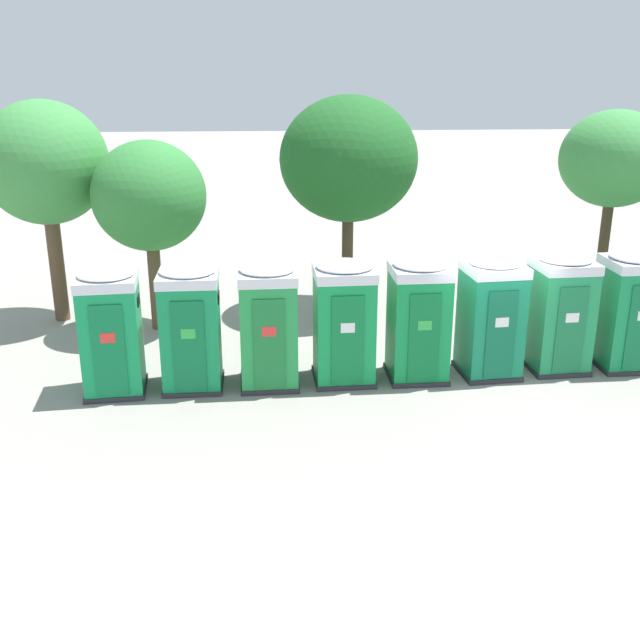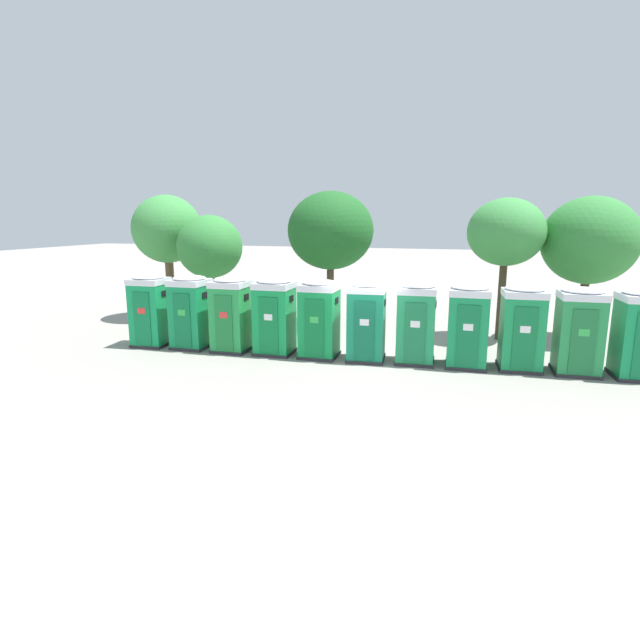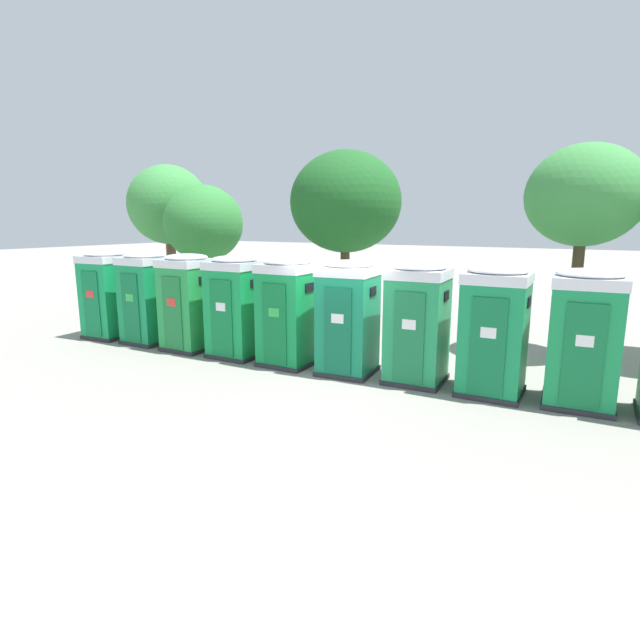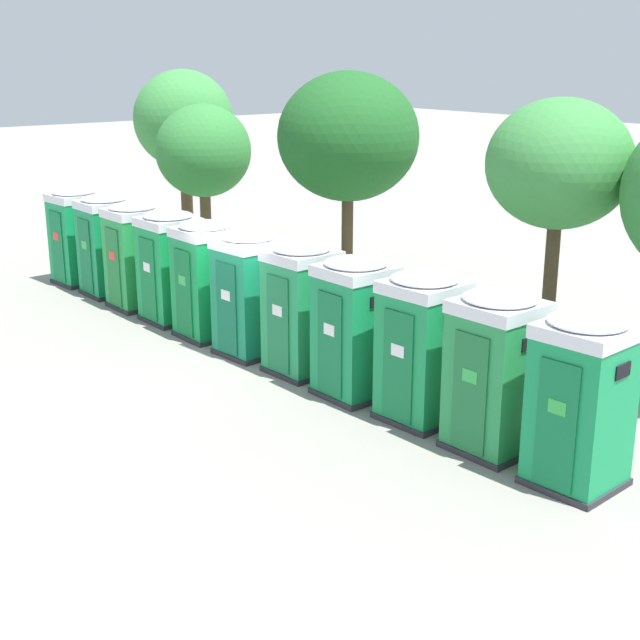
% 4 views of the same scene
% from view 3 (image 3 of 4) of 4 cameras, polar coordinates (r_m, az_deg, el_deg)
% --- Properties ---
extents(ground_plane, '(120.00, 120.00, 0.00)m').
position_cam_3_polar(ground_plane, '(11.44, 3.41, -5.87)').
color(ground_plane, gray).
extents(portapotty_0, '(1.27, 1.29, 2.54)m').
position_cam_3_polar(portapotty_0, '(15.81, -23.13, 2.75)').
color(portapotty_0, '#2D2D33').
rests_on(portapotty_0, ground).
extents(portapotty_1, '(1.21, 1.22, 2.54)m').
position_cam_3_polar(portapotty_1, '(14.69, -19.15, 2.46)').
color(portapotty_1, '#2D2D33').
rests_on(portapotty_1, ground).
extents(portapotty_2, '(1.21, 1.23, 2.54)m').
position_cam_3_polar(portapotty_2, '(13.57, -14.84, 2.03)').
color(portapotty_2, '#2D2D33').
rests_on(portapotty_2, ground).
extents(portapotty_3, '(1.26, 1.23, 2.54)m').
position_cam_3_polar(portapotty_3, '(12.62, -9.56, 1.58)').
color(portapotty_3, '#2D2D33').
rests_on(portapotty_3, ground).
extents(portapotty_4, '(1.22, 1.22, 2.54)m').
position_cam_3_polar(portapotty_4, '(11.73, -3.66, 0.99)').
color(portapotty_4, '#2D2D33').
rests_on(portapotty_4, ground).
extents(portapotty_5, '(1.27, 1.30, 2.54)m').
position_cam_3_polar(portapotty_5, '(11.02, 3.22, 0.34)').
color(portapotty_5, '#2D2D33').
rests_on(portapotty_5, ground).
extents(portapotty_6, '(1.25, 1.26, 2.54)m').
position_cam_3_polar(portapotty_6, '(10.59, 11.07, -0.29)').
color(portapotty_6, '#2D2D33').
rests_on(portapotty_6, ground).
extents(portapotty_7, '(1.23, 1.22, 2.54)m').
position_cam_3_polar(portapotty_7, '(10.23, 19.28, -1.13)').
color(portapotty_7, '#2D2D33').
rests_on(portapotty_7, ground).
extents(portapotty_8, '(1.29, 1.28, 2.54)m').
position_cam_3_polar(portapotty_8, '(10.22, 27.91, -1.82)').
color(portapotty_8, '#2D2D33').
rests_on(portapotty_8, ground).
extents(street_tree_1, '(2.73, 2.73, 5.18)m').
position_cam_3_polar(street_tree_1, '(13.86, 27.98, 12.34)').
color(street_tree_1, '#4C3826').
rests_on(street_tree_1, ground).
extents(street_tree_2, '(3.50, 3.50, 5.54)m').
position_cam_3_polar(street_tree_2, '(16.13, 2.94, 13.26)').
color(street_tree_2, '#4C3826').
rests_on(street_tree_2, ground).
extents(street_tree_3, '(3.03, 3.03, 5.47)m').
position_cam_3_polar(street_tree_3, '(20.34, -16.93, 12.38)').
color(street_tree_3, brown).
rests_on(street_tree_3, ground).
extents(street_tree_4, '(2.69, 2.69, 4.59)m').
position_cam_3_polar(street_tree_4, '(17.92, -13.16, 10.63)').
color(street_tree_4, brown).
rests_on(street_tree_4, ground).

